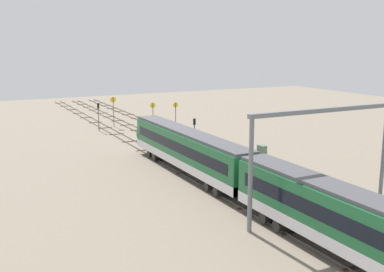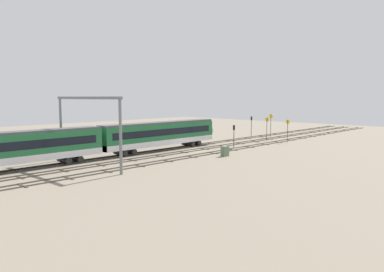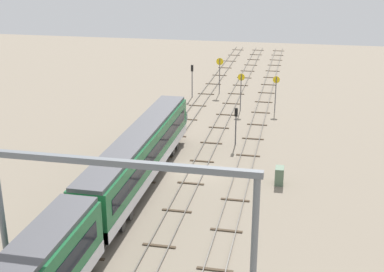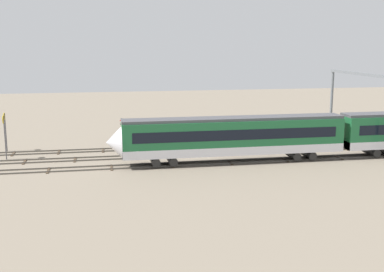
{
  "view_description": "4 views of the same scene",
  "coord_description": "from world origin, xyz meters",
  "px_view_note": "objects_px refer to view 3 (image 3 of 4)",
  "views": [
    {
      "loc": [
        -48.56,
        26.64,
        14.44
      ],
      "look_at": [
        4.05,
        -0.19,
        2.56
      ],
      "focal_mm": 43.23,
      "sensor_mm": 36.0,
      "label": 1
    },
    {
      "loc": [
        -46.58,
        -43.14,
        9.24
      ],
      "look_at": [
        -0.14,
        0.22,
        2.54
      ],
      "focal_mm": 34.8,
      "sensor_mm": 36.0,
      "label": 2
    },
    {
      "loc": [
        -43.88,
        -8.73,
        19.28
      ],
      "look_at": [
        2.19,
        0.9,
        2.78
      ],
      "focal_mm": 48.46,
      "sensor_mm": 36.0,
      "label": 3
    },
    {
      "loc": [
        10.21,
        53.81,
        12.66
      ],
      "look_at": [
        0.6,
        2.21,
        2.67
      ],
      "focal_mm": 45.43,
      "sensor_mm": 36.0,
      "label": 4
    }
  ],
  "objects_px": {
    "speed_sign_far_trackside": "(220,70)",
    "relay_cabinet": "(279,176)",
    "signal_light_trackside_approach": "(236,121)",
    "speed_sign_near_foreground": "(276,89)",
    "overhead_gantry": "(121,205)",
    "signal_light_trackside_departure": "(192,76)",
    "speed_sign_mid_trackside": "(241,87)"
  },
  "relations": [
    {
      "from": "overhead_gantry",
      "to": "signal_light_trackside_departure",
      "type": "relative_size",
      "value": 3.2
    },
    {
      "from": "speed_sign_far_trackside",
      "to": "signal_light_trackside_approach",
      "type": "distance_m",
      "value": 21.77
    },
    {
      "from": "signal_light_trackside_departure",
      "to": "relay_cabinet",
      "type": "bearing_deg",
      "value": -153.59
    },
    {
      "from": "signal_light_trackside_departure",
      "to": "relay_cabinet",
      "type": "xyz_separation_m",
      "value": [
        -27.47,
        -13.64,
        -2.27
      ]
    },
    {
      "from": "speed_sign_far_trackside",
      "to": "signal_light_trackside_approach",
      "type": "bearing_deg",
      "value": -166.52
    },
    {
      "from": "speed_sign_near_foreground",
      "to": "relay_cabinet",
      "type": "distance_m",
      "value": 22.88
    },
    {
      "from": "speed_sign_near_foreground",
      "to": "speed_sign_far_trackside",
      "type": "distance_m",
      "value": 11.4
    },
    {
      "from": "relay_cabinet",
      "to": "speed_sign_far_trackside",
      "type": "bearing_deg",
      "value": 18.52
    },
    {
      "from": "speed_sign_mid_trackside",
      "to": "signal_light_trackside_approach",
      "type": "relative_size",
      "value": 1.2
    },
    {
      "from": "signal_light_trackside_approach",
      "to": "speed_sign_near_foreground",
      "type": "bearing_deg",
      "value": -14.17
    },
    {
      "from": "speed_sign_far_trackside",
      "to": "overhead_gantry",
      "type": "bearing_deg",
      "value": -177.25
    },
    {
      "from": "speed_sign_mid_trackside",
      "to": "signal_light_trackside_departure",
      "type": "xyz_separation_m",
      "value": [
        5.48,
        7.56,
        -0.16
      ]
    },
    {
      "from": "speed_sign_far_trackside",
      "to": "relay_cabinet",
      "type": "relative_size",
      "value": 3.35
    },
    {
      "from": "speed_sign_far_trackside",
      "to": "signal_light_trackside_departure",
      "type": "relative_size",
      "value": 1.13
    },
    {
      "from": "relay_cabinet",
      "to": "speed_sign_mid_trackside",
      "type": "bearing_deg",
      "value": 15.45
    },
    {
      "from": "overhead_gantry",
      "to": "signal_light_trackside_departure",
      "type": "xyz_separation_m",
      "value": [
        46.78,
        5.87,
        -3.62
      ]
    },
    {
      "from": "speed_sign_mid_trackside",
      "to": "relay_cabinet",
      "type": "distance_m",
      "value": 22.94
    },
    {
      "from": "signal_light_trackside_approach",
      "to": "relay_cabinet",
      "type": "height_order",
      "value": "signal_light_trackside_approach"
    },
    {
      "from": "speed_sign_mid_trackside",
      "to": "relay_cabinet",
      "type": "xyz_separation_m",
      "value": [
        -21.99,
        -6.08,
        -2.43
      ]
    },
    {
      "from": "speed_sign_far_trackside",
      "to": "signal_light_trackside_approach",
      "type": "relative_size",
      "value": 1.28
    },
    {
      "from": "signal_light_trackside_approach",
      "to": "speed_sign_mid_trackside",
      "type": "bearing_deg",
      "value": 4.44
    },
    {
      "from": "signal_light_trackside_departure",
      "to": "speed_sign_far_trackside",
      "type": "bearing_deg",
      "value": -50.89
    },
    {
      "from": "overhead_gantry",
      "to": "speed_sign_mid_trackside",
      "type": "xyz_separation_m",
      "value": [
        41.3,
        -1.69,
        -3.46
      ]
    },
    {
      "from": "speed_sign_far_trackside",
      "to": "relay_cabinet",
      "type": "bearing_deg",
      "value": -161.48
    },
    {
      "from": "speed_sign_mid_trackside",
      "to": "speed_sign_near_foreground",
      "type": "bearing_deg",
      "value": -80.77
    },
    {
      "from": "signal_light_trackside_departure",
      "to": "relay_cabinet",
      "type": "relative_size",
      "value": 2.97
    },
    {
      "from": "overhead_gantry",
      "to": "signal_light_trackside_departure",
      "type": "bearing_deg",
      "value": 7.15
    },
    {
      "from": "signal_light_trackside_departure",
      "to": "overhead_gantry",
      "type": "bearing_deg",
      "value": -172.85
    },
    {
      "from": "overhead_gantry",
      "to": "speed_sign_far_trackside",
      "type": "height_order",
      "value": "overhead_gantry"
    },
    {
      "from": "overhead_gantry",
      "to": "signal_light_trackside_approach",
      "type": "relative_size",
      "value": 3.64
    },
    {
      "from": "overhead_gantry",
      "to": "relay_cabinet",
      "type": "xyz_separation_m",
      "value": [
        19.31,
        -7.77,
        -5.88
      ]
    },
    {
      "from": "speed_sign_mid_trackside",
      "to": "speed_sign_far_trackside",
      "type": "xyz_separation_m",
      "value": [
        8.31,
        4.08,
        0.29
      ]
    }
  ]
}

